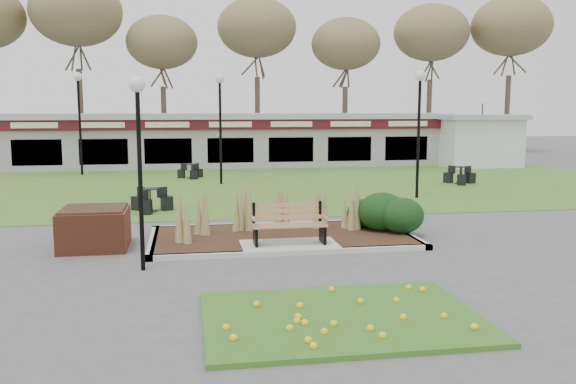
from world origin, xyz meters
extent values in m
plane|color=#515154|center=(0.00, 0.00, 0.00)|extent=(100.00, 100.00, 0.00)
cube|color=#3B6A21|center=(0.00, 12.00, 0.01)|extent=(34.00, 16.00, 0.02)
cube|color=#34651C|center=(0.00, -4.60, 0.04)|extent=(4.20, 3.00, 0.08)
cube|color=black|center=(0.00, 1.20, 0.06)|extent=(6.22, 3.22, 0.12)
cube|color=#B7B7B2|center=(0.00, -0.41, 0.06)|extent=(6.40, 0.18, 0.12)
cube|color=#B7B7B2|center=(0.00, 2.81, 0.06)|extent=(6.40, 0.18, 0.12)
cube|color=#B7B7B2|center=(-3.11, 1.20, 0.06)|extent=(0.18, 3.40, 0.12)
cube|color=#B7B7B2|center=(3.11, 1.20, 0.06)|extent=(0.18, 3.40, 0.12)
cube|color=#B7B7B2|center=(0.00, 0.15, 0.07)|extent=(2.20, 1.20, 0.13)
cone|color=#A28951|center=(-1.90, 1.60, 0.70)|extent=(0.36, 0.36, 1.15)
cone|color=#A28951|center=(-0.90, 2.00, 0.70)|extent=(0.36, 0.36, 1.15)
cone|color=#A28951|center=(0.20, 2.20, 0.70)|extent=(0.36, 0.36, 1.15)
cone|color=#A28951|center=(1.10, 2.00, 0.70)|extent=(0.36, 0.36, 1.15)
cone|color=#A28951|center=(1.90, 1.60, 0.70)|extent=(0.36, 0.36, 1.15)
cone|color=#A28951|center=(-2.40, 0.80, 0.70)|extent=(0.36, 0.36, 1.15)
ellipsoid|color=black|center=(2.60, 1.40, 0.59)|extent=(1.21, 1.10, 0.99)
ellipsoid|color=black|center=(3.00, 1.00, 0.54)|extent=(1.10, 1.00, 0.90)
ellipsoid|color=black|center=(2.90, 1.90, 0.53)|extent=(1.06, 0.96, 0.86)
ellipsoid|color=black|center=(2.30, 1.90, 0.48)|extent=(0.92, 0.84, 0.76)
cube|color=#A5844A|center=(0.00, 0.15, 0.56)|extent=(1.70, 0.57, 0.04)
cube|color=#A5844A|center=(0.00, 0.46, 0.84)|extent=(1.70, 0.13, 0.44)
cube|color=black|center=(-0.78, 0.15, 0.34)|extent=(0.06, 0.55, 0.42)
cube|color=black|center=(0.78, 0.15, 0.34)|extent=(0.06, 0.55, 0.42)
cube|color=black|center=(-0.78, 0.45, 0.81)|extent=(0.06, 0.06, 0.50)
cube|color=black|center=(0.78, 0.45, 0.81)|extent=(0.06, 0.06, 0.50)
cube|color=#A5844A|center=(-0.82, 0.13, 0.74)|extent=(0.05, 0.50, 0.04)
cube|color=#A5844A|center=(0.82, 0.13, 0.74)|extent=(0.05, 0.50, 0.04)
cube|color=brown|center=(-4.40, 1.00, 0.45)|extent=(1.50, 1.50, 0.90)
cube|color=black|center=(-4.40, 1.00, 0.92)|extent=(1.40, 1.40, 0.06)
cube|color=gray|center=(0.00, 20.00, 1.30)|extent=(24.00, 3.00, 2.60)
cube|color=#4A1017|center=(0.00, 18.45, 2.35)|extent=(24.00, 0.18, 0.55)
cube|color=#B4B4B8|center=(0.00, 20.00, 2.75)|extent=(24.60, 3.40, 0.30)
cube|color=silver|center=(0.00, 18.34, 2.35)|extent=(22.00, 0.02, 0.28)
cube|color=black|center=(0.00, 18.55, 1.00)|extent=(22.00, 0.10, 1.30)
cube|color=silver|center=(13.50, 18.00, 1.30)|extent=(4.00, 3.00, 2.60)
cube|color=#B4B4B8|center=(13.50, 18.00, 2.70)|extent=(4.40, 3.40, 0.25)
cylinder|color=#47382B|center=(-9.00, 28.00, 2.59)|extent=(0.36, 0.36, 5.17)
ellipsoid|color=brown|center=(-9.00, 28.00, 8.39)|extent=(5.24, 5.24, 3.93)
cylinder|color=#47382B|center=(-3.00, 28.00, 2.59)|extent=(0.36, 0.36, 5.17)
ellipsoid|color=brown|center=(-3.00, 28.00, 8.39)|extent=(5.24, 5.24, 3.93)
cylinder|color=#47382B|center=(3.00, 28.00, 2.59)|extent=(0.36, 0.36, 5.17)
ellipsoid|color=brown|center=(3.00, 28.00, 8.39)|extent=(5.24, 5.24, 3.93)
cylinder|color=#47382B|center=(9.00, 28.00, 2.59)|extent=(0.36, 0.36, 5.17)
ellipsoid|color=brown|center=(9.00, 28.00, 8.39)|extent=(5.24, 5.24, 3.93)
cylinder|color=#47382B|center=(15.00, 28.00, 2.59)|extent=(0.36, 0.36, 5.17)
ellipsoid|color=brown|center=(15.00, 28.00, 8.39)|extent=(5.24, 5.24, 3.93)
cylinder|color=#47382B|center=(21.00, 28.00, 2.59)|extent=(0.36, 0.36, 5.17)
ellipsoid|color=brown|center=(21.00, 28.00, 8.39)|extent=(5.24, 5.24, 3.93)
cylinder|color=black|center=(-3.18, -1.13, 1.76)|extent=(0.09, 0.09, 3.52)
sphere|color=white|center=(-3.18, -1.13, 3.66)|extent=(0.32, 0.32, 0.32)
cylinder|color=black|center=(-0.85, 12.36, 2.11)|extent=(0.11, 0.11, 4.23)
sphere|color=white|center=(-0.85, 12.36, 4.39)|extent=(0.38, 0.38, 0.38)
cylinder|color=black|center=(5.81, 7.19, 2.07)|extent=(0.10, 0.10, 4.15)
sphere|color=white|center=(5.81, 7.19, 4.32)|extent=(0.37, 0.37, 0.37)
cylinder|color=black|center=(-7.24, 17.00, 2.24)|extent=(0.11, 0.11, 4.48)
sphere|color=white|center=(-7.24, 17.00, 4.66)|extent=(0.40, 0.40, 0.40)
cylinder|color=black|center=(-2.08, 14.67, 0.03)|extent=(0.37, 0.37, 0.03)
cylinder|color=black|center=(-2.08, 14.67, 0.33)|extent=(0.04, 0.04, 0.61)
cylinder|color=black|center=(-2.08, 14.67, 0.65)|extent=(0.51, 0.51, 0.02)
cube|color=black|center=(-1.74, 14.99, 0.22)|extent=(0.41, 0.41, 0.39)
cube|color=black|center=(-2.53, 14.80, 0.22)|extent=(0.36, 0.36, 0.39)
cube|color=black|center=(-1.97, 14.21, 0.22)|extent=(0.35, 0.35, 0.39)
cylinder|color=black|center=(-3.41, 5.81, 0.03)|extent=(0.42, 0.42, 0.03)
cylinder|color=black|center=(-3.41, 5.81, 0.37)|extent=(0.05, 0.05, 0.69)
cylinder|color=black|center=(-3.41, 5.81, 0.73)|extent=(0.57, 0.57, 0.02)
cube|color=black|center=(-2.92, 5.98, 0.24)|extent=(0.41, 0.41, 0.44)
cube|color=black|center=(-3.81, 6.16, 0.24)|extent=(0.46, 0.46, 0.44)
cube|color=black|center=(-3.52, 5.30, 0.24)|extent=(0.38, 0.38, 0.44)
cylinder|color=black|center=(9.12, 10.74, 0.03)|extent=(0.42, 0.42, 0.03)
cylinder|color=black|center=(9.12, 10.74, 0.37)|extent=(0.05, 0.05, 0.69)
cylinder|color=black|center=(9.12, 10.74, 0.73)|extent=(0.58, 0.58, 0.02)
cube|color=black|center=(9.64, 10.85, 0.24)|extent=(0.38, 0.38, 0.44)
cube|color=black|center=(8.77, 11.14, 0.24)|extent=(0.46, 0.46, 0.44)
cube|color=black|center=(8.95, 10.24, 0.24)|extent=(0.41, 0.41, 0.44)
cylinder|color=black|center=(13.71, 18.00, 1.10)|extent=(0.06, 0.06, 2.20)
imported|color=blue|center=(13.71, 18.00, 1.48)|extent=(2.09, 2.12, 1.70)
camera|label=1|loc=(-2.27, -13.28, 3.22)|focal=38.00mm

